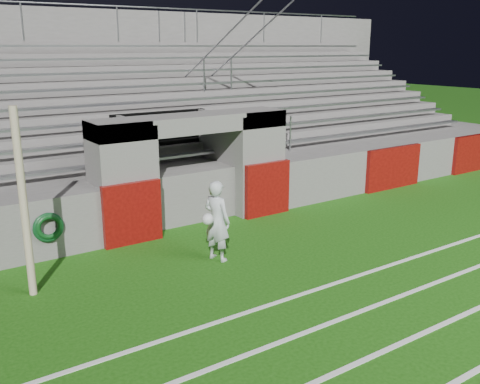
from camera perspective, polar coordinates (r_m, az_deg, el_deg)
ground at (r=10.33m, az=4.75°, el=-8.25°), size 90.00×90.00×0.00m
field_post at (r=9.46m, az=-22.08°, el=-1.22°), size 0.13×0.13×3.22m
stadium_structure at (r=16.65m, az=-12.67°, el=5.83°), size 26.00×8.48×5.42m
goalkeeper_with_ball at (r=10.49m, az=-2.49°, el=-3.08°), size 0.73×0.69×1.62m
hose_coil at (r=11.09m, az=-19.74°, el=-3.55°), size 0.60×0.15×0.60m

